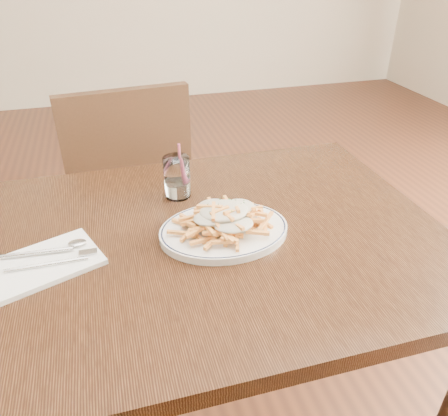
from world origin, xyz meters
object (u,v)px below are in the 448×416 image
object	(u,v)px
table	(184,265)
chair_far	(129,187)
fries_plate	(224,230)
water_glass	(177,180)
loaded_fries	(224,215)

from	to	relation	value
table	chair_far	world-z (taller)	chair_far
table	fries_plate	size ratio (longest dim) A/B	3.47
fries_plate	water_glass	size ratio (longest dim) A/B	2.33
table	loaded_fries	bearing A→B (deg)	-8.55
chair_far	table	bearing A→B (deg)	-83.47
loaded_fries	water_glass	distance (m)	0.22
loaded_fries	water_glass	xyz separation A→B (m)	(-0.07, 0.20, -0.00)
fries_plate	water_glass	world-z (taller)	water_glass
chair_far	loaded_fries	world-z (taller)	chair_far
fries_plate	loaded_fries	bearing A→B (deg)	-90.00
fries_plate	loaded_fries	distance (m)	0.04
water_glass	table	bearing A→B (deg)	-97.78
loaded_fries	water_glass	bearing A→B (deg)	108.36
chair_far	fries_plate	distance (m)	0.77
chair_far	fries_plate	size ratio (longest dim) A/B	2.68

